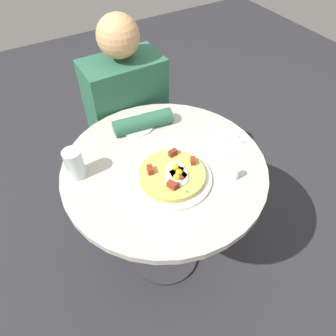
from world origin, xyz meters
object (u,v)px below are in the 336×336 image
dining_table (165,193)px  fork (225,147)px  pizza_plate (172,178)px  bread_plate (136,125)px  person_seated (130,131)px  knife (220,142)px  salt_shaker (235,173)px  breakfast_pizza (172,174)px  water_glass (74,164)px

dining_table → fork: size_ratio=4.48×
dining_table → pizza_plate: 0.20m
bread_plate → person_seated: bearing=-103.8°
dining_table → pizza_plate: bearing=81.8°
knife → dining_table: bearing=-176.2°
salt_shaker → dining_table: bearing=-44.8°
dining_table → breakfast_pizza: bearing=82.8°
person_seated → breakfast_pizza: size_ratio=4.58×
pizza_plate → breakfast_pizza: size_ratio=1.21×
bread_plate → water_glass: size_ratio=1.28×
breakfast_pizza → knife: bearing=-165.8°
person_seated → water_glass: bearing=46.3°
pizza_plate → water_glass: bearing=-33.2°
pizza_plate → knife: pizza_plate is taller
pizza_plate → fork: size_ratio=1.66×
person_seated → salt_shaker: 0.77m
breakfast_pizza → salt_shaker: breakfast_pizza is taller
fork → knife: same height
fork → salt_shaker: size_ratio=3.34×
dining_table → fork: 0.32m
person_seated → fork: 0.64m
pizza_plate → fork: (-0.27, -0.03, 0.00)m
breakfast_pizza → bread_plate: size_ratio=1.58×
breakfast_pizza → fork: size_ratio=1.38×
dining_table → knife: bearing=178.0°
fork → water_glass: 0.60m
dining_table → knife: knife is taller
bread_plate → fork: 0.40m
bread_plate → water_glass: water_glass is taller
bread_plate → water_glass: bearing=24.9°
breakfast_pizza → fork: (-0.27, -0.03, -0.02)m
salt_shaker → pizza_plate: bearing=-29.3°
bread_plate → knife: bread_plate is taller
person_seated → knife: person_seated is taller
pizza_plate → water_glass: 0.36m
breakfast_pizza → person_seated: bearing=-97.7°
fork → breakfast_pizza: bearing=-167.1°
water_glass → dining_table: bearing=159.1°
bread_plate → salt_shaker: salt_shaker is taller
dining_table → salt_shaker: (-0.19, 0.19, 0.21)m
fork → water_glass: size_ratio=1.47×
dining_table → pizza_plate: pizza_plate is taller
dining_table → water_glass: 0.41m
dining_table → breakfast_pizza: size_ratio=3.25×
person_seated → pizza_plate: bearing=82.2°
breakfast_pizza → fork: 0.27m
dining_table → bread_plate: (-0.01, -0.27, 0.18)m
bread_plate → salt_shaker: 0.50m
pizza_plate → dining_table: bearing=-98.2°
person_seated → fork: bearing=108.9°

